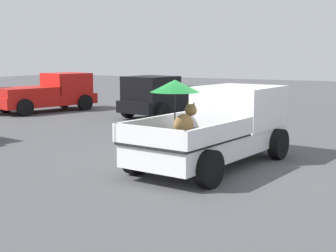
% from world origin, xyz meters
% --- Properties ---
extents(ground_plane, '(80.00, 80.00, 0.00)m').
position_xyz_m(ground_plane, '(0.00, 0.00, 0.00)').
color(ground_plane, '#4C4C4F').
extents(pickup_truck_main, '(5.27, 2.83, 2.18)m').
position_xyz_m(pickup_truck_main, '(0.44, -0.05, 0.96)').
color(pickup_truck_main, black).
rests_on(pickup_truck_main, ground).
extents(pickup_truck_red, '(5.12, 3.28, 1.80)m').
position_xyz_m(pickup_truck_red, '(7.25, 11.48, 0.87)').
color(pickup_truck_red, black).
rests_on(pickup_truck_red, ground).
extents(pickup_truck_far, '(5.05, 2.84, 1.80)m').
position_xyz_m(pickup_truck_far, '(8.10, 5.62, 0.87)').
color(pickup_truck_far, black).
rests_on(pickup_truck_far, ground).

